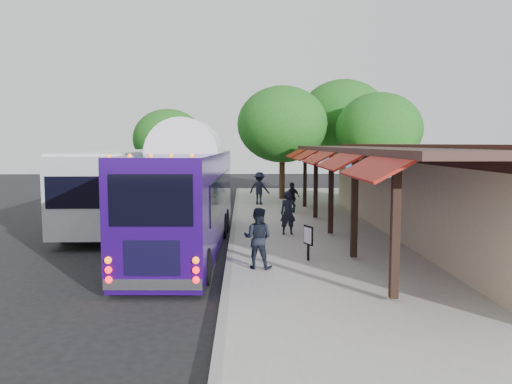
% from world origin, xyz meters
% --- Properties ---
extents(ground, '(90.00, 90.00, 0.00)m').
position_xyz_m(ground, '(0.00, 0.00, 0.00)').
color(ground, black).
rests_on(ground, ground).
extents(sidewalk, '(10.00, 40.00, 0.15)m').
position_xyz_m(sidewalk, '(5.00, 4.00, 0.07)').
color(sidewalk, '#9E9B93').
rests_on(sidewalk, ground).
extents(curb, '(0.20, 40.00, 0.16)m').
position_xyz_m(curb, '(0.05, 4.00, 0.07)').
color(curb, gray).
rests_on(curb, ground).
extents(station_shelter, '(8.15, 20.00, 3.60)m').
position_xyz_m(station_shelter, '(8.38, 4.00, 1.85)').
color(station_shelter, tan).
rests_on(station_shelter, ground).
extents(coach_bus, '(2.68, 11.15, 3.54)m').
position_xyz_m(coach_bus, '(-1.45, 2.11, 1.90)').
color(coach_bus, '#25085E').
rests_on(coach_bus, ground).
extents(city_bus, '(2.87, 12.29, 3.29)m').
position_xyz_m(city_bus, '(-4.90, 7.85, 1.82)').
color(city_bus, gray).
rests_on(city_bus, ground).
extents(ped_a, '(0.66, 0.49, 1.66)m').
position_xyz_m(ped_a, '(2.17, 4.17, 0.98)').
color(ped_a, black).
rests_on(ped_a, sidewalk).
extents(ped_b, '(0.98, 0.86, 1.70)m').
position_xyz_m(ped_b, '(0.87, -0.98, 1.00)').
color(ped_b, black).
rests_on(ped_b, sidewalk).
extents(ped_c, '(0.96, 0.80, 1.53)m').
position_xyz_m(ped_c, '(2.92, 10.21, 0.92)').
color(ped_c, black).
rests_on(ped_c, sidewalk).
extents(ped_d, '(1.38, 1.13, 1.85)m').
position_xyz_m(ped_d, '(1.39, 13.64, 1.08)').
color(ped_d, black).
rests_on(ped_d, sidewalk).
extents(sign_board, '(0.23, 0.45, 1.05)m').
position_xyz_m(sign_board, '(2.39, -0.12, 0.86)').
color(sign_board, black).
rests_on(sign_board, sidewalk).
extents(tree_left, '(5.62, 5.62, 7.20)m').
position_xyz_m(tree_left, '(2.91, 16.64, 4.80)').
color(tree_left, '#382314').
rests_on(tree_left, ground).
extents(tree_mid, '(6.40, 6.40, 8.20)m').
position_xyz_m(tree_mid, '(7.67, 21.43, 5.47)').
color(tree_mid, '#382314').
rests_on(tree_mid, ground).
extents(tree_right, '(5.25, 5.25, 6.72)m').
position_xyz_m(tree_right, '(8.73, 15.72, 4.48)').
color(tree_right, '#382314').
rests_on(tree_right, ground).
extents(tree_far, '(4.58, 4.58, 5.87)m').
position_xyz_m(tree_far, '(-4.43, 18.26, 3.91)').
color(tree_far, '#382314').
rests_on(tree_far, ground).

